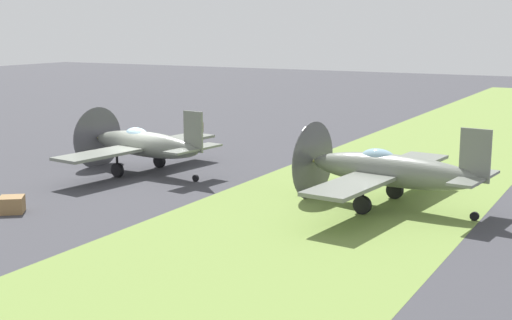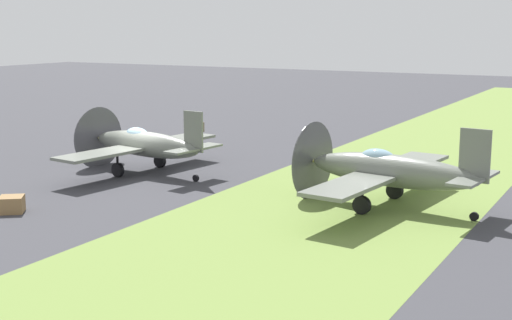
{
  "view_description": "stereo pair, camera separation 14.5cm",
  "coord_description": "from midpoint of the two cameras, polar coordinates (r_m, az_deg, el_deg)",
  "views": [
    {
      "loc": [
        -27.42,
        -21.66,
        7.22
      ],
      "look_at": [
        0.08,
        -6.63,
        1.31
      ],
      "focal_mm": 50.41,
      "sensor_mm": 36.0,
      "label": 1
    },
    {
      "loc": [
        -27.35,
        -21.78,
        7.22
      ],
      "look_at": [
        0.08,
        -6.63,
        1.31
      ],
      "focal_mm": 50.41,
      "sensor_mm": 36.0,
      "label": 2
    }
  ],
  "objects": [
    {
      "name": "supply_crate",
      "position": [
        29.65,
        -18.94,
        -3.37
      ],
      "size": [
        1.26,
        1.26,
        0.64
      ],
      "primitive_type": "cube",
      "rotation": [
        0.0,
        0.0,
        0.65
      ],
      "color": "olive",
      "rests_on": "ground"
    },
    {
      "name": "grass_verge",
      "position": [
        30.27,
        7.17,
        -3.2
      ],
      "size": [
        120.0,
        11.0,
        0.01
      ],
      "primitive_type": "cube",
      "color": "olive",
      "rests_on": "ground"
    },
    {
      "name": "ground_crew_chief",
      "position": [
        43.37,
        -4.64,
        2.28
      ],
      "size": [
        0.38,
        0.63,
        1.73
      ],
      "rotation": [
        0.0,
        0.0,
        1.62
      ],
      "color": "#847A5B",
      "rests_on": "ground"
    },
    {
      "name": "airplane_wingman",
      "position": [
        29.07,
        10.33,
        -0.8
      ],
      "size": [
        10.24,
        8.12,
        3.63
      ],
      "rotation": [
        0.0,
        0.0,
        -0.11
      ],
      "color": "slate",
      "rests_on": "ground"
    },
    {
      "name": "ground_plane",
      "position": [
        35.69,
        -9.56,
        -1.14
      ],
      "size": [
        160.0,
        160.0,
        0.0
      ],
      "primitive_type": "plane",
      "color": "#38383D"
    },
    {
      "name": "airplane_lead",
      "position": [
        35.76,
        -9.04,
        1.25
      ],
      "size": [
        9.76,
        7.75,
        3.46
      ],
      "rotation": [
        0.0,
        0.0,
        -0.13
      ],
      "color": "slate",
      "rests_on": "ground"
    }
  ]
}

